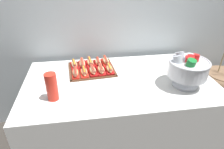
{
  "coord_description": "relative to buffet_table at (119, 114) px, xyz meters",
  "views": [
    {
      "loc": [
        -0.28,
        -1.43,
        1.64
      ],
      "look_at": [
        -0.06,
        0.01,
        0.82
      ],
      "focal_mm": 32.25,
      "sensor_mm": 36.0,
      "label": 1
    }
  ],
  "objects": [
    {
      "name": "ground_plane",
      "position": [
        0.0,
        0.0,
        -0.41
      ],
      "size": [
        10.0,
        10.0,
        0.0
      ],
      "primitive_type": "plane",
      "color": "#38332D"
    },
    {
      "name": "back_wall",
      "position": [
        0.0,
        0.58,
        0.89
      ],
      "size": [
        6.0,
        0.1,
        2.6
      ],
      "primitive_type": "cube",
      "color": "#B2BCC1",
      "rests_on": "ground_plane"
    },
    {
      "name": "buffet_table",
      "position": [
        0.0,
        0.0,
        0.0
      ],
      "size": [
        1.58,
        0.9,
        0.78
      ],
      "color": "white",
      "rests_on": "ground_plane"
    },
    {
      "name": "floor_vase",
      "position": [
        1.17,
        0.22,
        -0.11
      ],
      "size": [
        0.55,
        0.55,
        1.17
      ],
      "color": "brown",
      "rests_on": "ground_plane"
    },
    {
      "name": "serving_tray",
      "position": [
        -0.22,
        0.21,
        0.37
      ],
      "size": [
        0.43,
        0.39,
        0.01
      ],
      "color": "#56331E",
      "rests_on": "buffet_table"
    },
    {
      "name": "hot_dog_0",
      "position": [
        -0.36,
        0.12,
        0.4
      ],
      "size": [
        0.07,
        0.17,
        0.06
      ],
      "color": "red",
      "rests_on": "serving_tray"
    },
    {
      "name": "hot_dog_1",
      "position": [
        -0.29,
        0.12,
        0.4
      ],
      "size": [
        0.08,
        0.17,
        0.06
      ],
      "color": "red",
      "rests_on": "serving_tray"
    },
    {
      "name": "hot_dog_2",
      "position": [
        -0.21,
        0.13,
        0.41
      ],
      "size": [
        0.09,
        0.16,
        0.06
      ],
      "color": "#B21414",
      "rests_on": "serving_tray"
    },
    {
      "name": "hot_dog_3",
      "position": [
        -0.14,
        0.13,
        0.41
      ],
      "size": [
        0.08,
        0.16,
        0.06
      ],
      "color": "#B21414",
      "rests_on": "serving_tray"
    },
    {
      "name": "hot_dog_4",
      "position": [
        -0.06,
        0.14,
        0.4
      ],
      "size": [
        0.07,
        0.16,
        0.06
      ],
      "color": "#B21414",
      "rests_on": "serving_tray"
    },
    {
      "name": "hot_dog_5",
      "position": [
        -0.38,
        0.28,
        0.4
      ],
      "size": [
        0.08,
        0.17,
        0.06
      ],
      "color": "red",
      "rests_on": "serving_tray"
    },
    {
      "name": "hot_dog_6",
      "position": [
        -0.3,
        0.29,
        0.4
      ],
      "size": [
        0.07,
        0.19,
        0.06
      ],
      "color": "#B21414",
      "rests_on": "serving_tray"
    },
    {
      "name": "hot_dog_7",
      "position": [
        -0.23,
        0.29,
        0.4
      ],
      "size": [
        0.09,
        0.18,
        0.06
      ],
      "color": "red",
      "rests_on": "serving_tray"
    },
    {
      "name": "hot_dog_8",
      "position": [
        -0.15,
        0.3,
        0.4
      ],
      "size": [
        0.07,
        0.15,
        0.06
      ],
      "color": "#B21414",
      "rests_on": "serving_tray"
    },
    {
      "name": "hot_dog_9",
      "position": [
        -0.08,
        0.31,
        0.4
      ],
      "size": [
        0.08,
        0.18,
        0.06
      ],
      "color": "red",
      "rests_on": "serving_tray"
    },
    {
      "name": "punch_bowl",
      "position": [
        0.5,
        -0.16,
        0.53
      ],
      "size": [
        0.31,
        0.31,
        0.27
      ],
      "color": "silver",
      "rests_on": "buffet_table"
    },
    {
      "name": "cup_stack",
      "position": [
        -0.52,
        -0.2,
        0.47
      ],
      "size": [
        0.08,
        0.08,
        0.21
      ],
      "color": "red",
      "rests_on": "buffet_table"
    }
  ]
}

